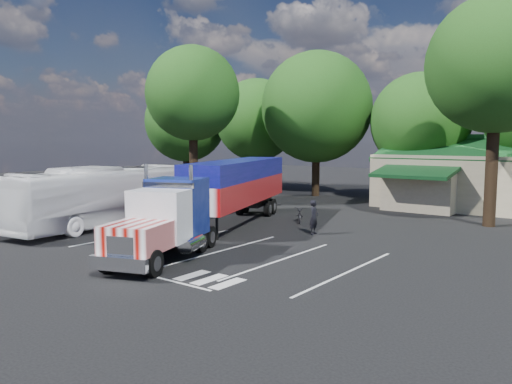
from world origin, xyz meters
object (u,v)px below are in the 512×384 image
Objects in this scene: woman at (314,217)px; bicycle at (300,214)px; silver_sedan at (428,200)px; semi_truck at (223,190)px; tour_bus at (103,196)px.

bicycle is (-2.70, 2.83, -0.44)m from woman.
semi_truck is at bearing 144.26° from silver_sedan.
woman is at bearing -79.07° from bicycle.
woman is 14.09m from silver_sedan.
woman reaches higher than silver_sedan.
silver_sedan is (4.23, 11.17, 0.14)m from bicycle.
tour_bus is (-8.80, -8.10, 1.28)m from bicycle.
tour_bus is (-11.50, -5.27, 0.84)m from woman.
tour_bus reaches higher than silver_sedan.
semi_truck is 10.00× the size of bicycle.
bicycle is 12.03m from tour_bus.
silver_sedan is (6.19, 16.20, -1.67)m from semi_truck.
silver_sedan is at bearing 36.55° from bicycle.
silver_sedan is (1.53, 14.00, -0.30)m from woman.
woman is 0.98× the size of bicycle.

